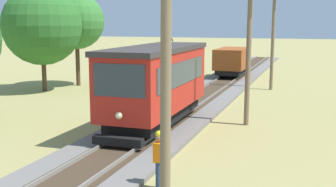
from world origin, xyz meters
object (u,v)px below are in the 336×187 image
(utility_pole_far, at_px, (273,36))
(tree_left_far, at_px, (76,21))
(utility_pole_near_tram, at_px, (166,58))
(track_worker, at_px, (159,157))
(tree_horizon, at_px, (42,26))
(utility_pole_mid, at_px, (249,50))
(red_tram, at_px, (156,82))
(freight_car, at_px, (232,61))

(utility_pole_far, height_order, tree_left_far, utility_pole_far)
(utility_pole_near_tram, xyz_separation_m, track_worker, (-1.18, 2.81, -3.19))
(utility_pole_near_tram, height_order, track_worker, utility_pole_near_tram)
(utility_pole_far, bearing_deg, tree_horizon, -158.57)
(utility_pole_near_tram, distance_m, tree_horizon, 23.38)
(utility_pole_near_tram, xyz_separation_m, utility_pole_mid, (-0.00, 12.03, -0.57))
(red_tram, distance_m, utility_pole_mid, 4.66)
(track_worker, relative_size, tree_left_far, 0.25)
(freight_car, distance_m, utility_pole_mid, 17.29)
(freight_car, height_order, track_worker, freight_car)
(tree_left_far, bearing_deg, red_tram, -46.47)
(utility_pole_far, bearing_deg, freight_car, 127.07)
(track_worker, height_order, tree_horizon, tree_horizon)
(utility_pole_mid, bearing_deg, tree_left_far, 148.34)
(tree_horizon, bearing_deg, track_worker, -46.55)
(utility_pole_mid, distance_m, tree_horizon, 16.32)
(tree_left_far, height_order, tree_horizon, tree_horizon)
(utility_pole_far, bearing_deg, red_tram, -105.40)
(utility_pole_far, distance_m, track_worker, 21.11)
(track_worker, xyz_separation_m, tree_horizon, (-14.09, 14.88, 3.66))
(utility_pole_near_tram, bearing_deg, utility_pole_far, 90.00)
(tree_left_far, bearing_deg, freight_car, 36.55)
(utility_pole_far, bearing_deg, utility_pole_mid, -90.00)
(red_tram, bearing_deg, freight_car, 90.01)
(red_tram, relative_size, track_worker, 4.79)
(freight_car, distance_m, utility_pole_near_tram, 29.13)
(freight_car, relative_size, tree_left_far, 0.74)
(utility_pole_mid, relative_size, tree_left_far, 0.99)
(utility_pole_near_tram, distance_m, utility_pole_far, 23.68)
(utility_pole_mid, bearing_deg, freight_car, 102.91)
(tree_left_far, bearing_deg, utility_pole_far, 10.88)
(utility_pole_far, height_order, track_worker, utility_pole_far)
(tree_left_far, distance_m, tree_horizon, 3.35)
(red_tram, relative_size, tree_horizon, 1.15)
(utility_pole_near_tram, bearing_deg, red_tram, 111.40)
(red_tram, xyz_separation_m, utility_pole_mid, (3.83, 2.25, 1.41))
(red_tram, xyz_separation_m, tree_horizon, (-11.44, 7.92, 2.45))
(red_tram, distance_m, utility_pole_far, 14.53)
(red_tram, height_order, track_worker, red_tram)
(utility_pole_near_tram, height_order, utility_pole_far, utility_pole_near_tram)
(tree_horizon, bearing_deg, tree_left_far, 75.06)
(red_tram, distance_m, freight_car, 19.00)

